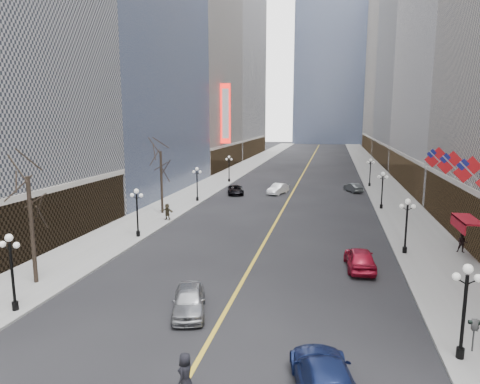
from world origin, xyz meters
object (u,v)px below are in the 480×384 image
at_px(car_sb_near, 325,378).
at_px(car_nb_near, 189,300).
at_px(streetlamp_east_2, 382,186).
at_px(car_nb_mid, 278,189).
at_px(streetlamp_east_3, 370,169).
at_px(streetlamp_east_0, 465,302).
at_px(car_sb_mid, 360,258).
at_px(car_nb_far, 236,190).
at_px(car_sb_far, 353,188).
at_px(streetlamp_west_3, 229,166).
at_px(streetlamp_east_1, 407,220).
at_px(streetlamp_west_2, 197,180).
at_px(streetlamp_west_1, 137,207).
at_px(streetlamp_west_0, 11,264).

bearing_deg(car_sb_near, car_nb_near, -49.97).
bearing_deg(streetlamp_east_2, car_nb_mid, 148.84).
bearing_deg(car_nb_mid, streetlamp_east_3, 53.36).
relative_size(streetlamp_east_0, car_sb_mid, 0.92).
xyz_separation_m(car_nb_far, car_sb_far, (17.06, 5.78, 0.01)).
height_order(car_nb_near, car_sb_mid, car_sb_mid).
distance_m(streetlamp_east_2, streetlamp_west_3, 29.68).
bearing_deg(car_nb_mid, streetlamp_east_2, -12.78).
bearing_deg(streetlamp_east_0, car_sb_mid, 108.22).
bearing_deg(streetlamp_east_1, car_sb_far, 95.25).
relative_size(streetlamp_west_2, streetlamp_west_3, 1.00).
distance_m(streetlamp_west_2, car_sb_far, 24.35).
xyz_separation_m(streetlamp_east_2, streetlamp_west_1, (-23.60, -18.00, 0.00)).
height_order(streetlamp_west_1, car_sb_far, streetlamp_west_1).
bearing_deg(car_sb_mid, car_nb_near, 39.36).
relative_size(streetlamp_east_2, streetlamp_east_3, 1.00).
height_order(streetlamp_east_3, car_sb_mid, streetlamp_east_3).
height_order(streetlamp_east_3, car_sb_far, streetlamp_east_3).
bearing_deg(streetlamp_east_2, streetlamp_west_3, 142.67).
distance_m(streetlamp_east_2, car_sb_far, 12.98).
relative_size(streetlamp_east_0, car_nb_far, 0.94).
distance_m(car_nb_near, car_sb_mid, 13.80).
relative_size(streetlamp_west_1, car_sb_far, 1.10).
height_order(car_nb_mid, car_sb_mid, car_sb_mid).
relative_size(streetlamp_west_3, car_sb_mid, 0.92).
bearing_deg(car_nb_mid, streetlamp_east_0, -53.57).
xyz_separation_m(streetlamp_east_1, car_sb_near, (-6.05, -20.00, -2.06)).
bearing_deg(streetlamp_west_3, car_nb_mid, -44.57).
bearing_deg(car_nb_mid, car_sb_near, -62.12).
bearing_deg(car_nb_mid, car_sb_mid, -53.63).
xyz_separation_m(streetlamp_west_1, car_nb_mid, (9.80, 26.34, -2.15)).
xyz_separation_m(streetlamp_west_3, car_sb_far, (20.80, -5.53, -2.23)).
bearing_deg(car_sb_mid, streetlamp_east_0, 103.94).
xyz_separation_m(streetlamp_west_1, streetlamp_west_3, (0.00, 36.00, 0.00)).
bearing_deg(streetlamp_west_2, streetlamp_east_1, -37.33).
xyz_separation_m(streetlamp_east_2, streetlamp_west_3, (-23.60, 18.00, 0.00)).
relative_size(streetlamp_east_3, car_sb_near, 0.78).
bearing_deg(streetlamp_east_2, car_nb_far, 161.38).
xyz_separation_m(streetlamp_east_0, car_sb_near, (-6.05, -4.00, -2.06)).
xyz_separation_m(streetlamp_west_0, streetlamp_west_3, (0.00, 52.00, 0.00)).
bearing_deg(streetlamp_east_3, streetlamp_west_0, -114.41).
bearing_deg(streetlamp_west_1, streetlamp_west_0, -90.00).
height_order(car_nb_far, car_sb_far, car_sb_far).
bearing_deg(car_sb_near, streetlamp_west_2, -77.13).
distance_m(streetlamp_east_0, streetlamp_west_2, 41.39).
distance_m(streetlamp_east_1, car_sb_near, 21.00).
xyz_separation_m(streetlamp_east_1, streetlamp_west_1, (-23.60, 0.00, 0.00)).
height_order(streetlamp_east_0, car_nb_far, streetlamp_east_0).
relative_size(streetlamp_east_1, car_nb_near, 1.00).
bearing_deg(streetlamp_west_1, streetlamp_east_2, 37.33).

